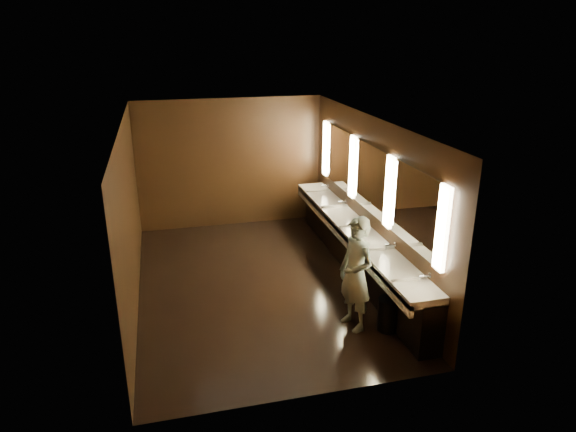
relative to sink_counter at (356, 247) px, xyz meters
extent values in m
plane|color=black|center=(-1.79, 0.00, -0.50)|extent=(6.00, 6.00, 0.00)
cube|color=#2D2D2B|center=(-1.79, 0.00, 2.30)|extent=(4.00, 6.00, 0.02)
cube|color=black|center=(-1.79, 3.00, 0.90)|extent=(4.00, 0.02, 2.80)
cube|color=black|center=(-1.79, -3.00, 0.90)|extent=(4.00, 0.02, 2.80)
cube|color=black|center=(-3.79, 0.00, 0.90)|extent=(0.02, 6.00, 2.80)
cube|color=black|center=(0.21, 0.00, 0.90)|extent=(0.02, 6.00, 2.80)
cube|color=black|center=(0.03, 0.00, -0.09)|extent=(0.36, 5.40, 0.81)
cube|color=white|center=(-0.07, 0.00, 0.35)|extent=(0.55, 5.40, 0.12)
cube|color=white|center=(-0.31, 0.00, 0.27)|extent=(0.06, 5.40, 0.18)
cylinder|color=silver|center=(0.12, -2.20, 0.49)|extent=(0.18, 0.04, 0.04)
cylinder|color=silver|center=(0.12, -1.10, 0.49)|extent=(0.18, 0.04, 0.04)
cylinder|color=silver|center=(0.12, 0.00, 0.49)|extent=(0.18, 0.04, 0.04)
cylinder|color=silver|center=(0.12, 1.10, 0.49)|extent=(0.18, 0.04, 0.04)
cylinder|color=silver|center=(0.12, 2.20, 0.49)|extent=(0.18, 0.04, 0.04)
cube|color=#FFEDB6|center=(0.18, -2.40, 1.25)|extent=(0.06, 0.22, 1.15)
cube|color=white|center=(0.19, -1.60, 1.25)|extent=(0.03, 1.32, 1.15)
cube|color=#FFEDB6|center=(0.18, -0.80, 1.25)|extent=(0.06, 0.23, 1.15)
cube|color=white|center=(0.19, 0.00, 1.25)|extent=(0.03, 1.32, 1.15)
cube|color=#FFEDB6|center=(0.18, 0.80, 1.25)|extent=(0.06, 0.23, 1.15)
cube|color=white|center=(0.19, 1.60, 1.25)|extent=(0.03, 1.32, 1.15)
cube|color=#FFEDB6|center=(0.18, 2.40, 1.25)|extent=(0.06, 0.22, 1.15)
imported|color=#8FCAD5|center=(-0.67, -1.67, 0.36)|extent=(0.58, 0.72, 1.71)
cylinder|color=black|center=(-0.22, -1.87, -0.25)|extent=(0.36, 0.36, 0.50)
camera|label=1|loc=(-3.23, -7.83, 3.66)|focal=32.00mm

